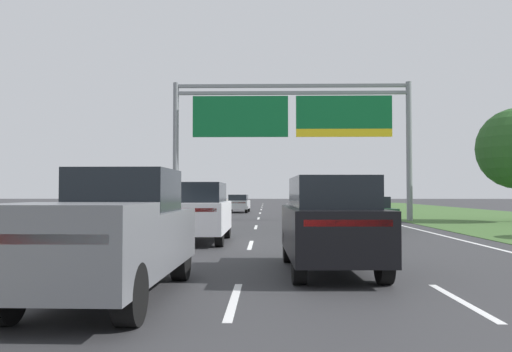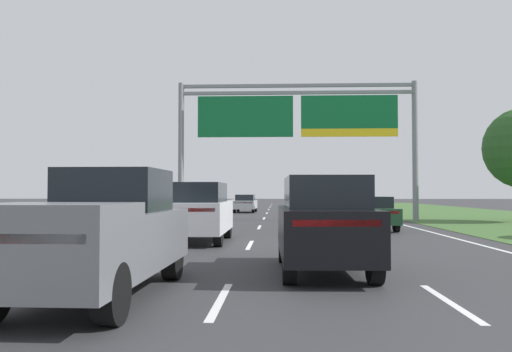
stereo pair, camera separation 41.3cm
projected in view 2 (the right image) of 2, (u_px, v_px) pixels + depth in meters
ground_plane at (292, 220)px, 32.97m from camera, size 220.00×220.00×0.00m
lane_striping at (293, 221)px, 32.51m from camera, size 11.96×106.00×0.01m
median_barrier_concrete at (188, 215)px, 33.26m from camera, size 0.60×110.00×0.85m
overhead_sign_gantry at (297, 122)px, 32.87m from camera, size 15.06×0.42×8.73m
pickup_truck_grey at (100, 233)px, 8.91m from camera, size 2.10×5.44×2.20m
car_white_left_lane_suv at (200, 211)px, 18.62m from camera, size 1.90×4.70×2.11m
car_black_centre_lane_suv at (323, 223)px, 11.61m from camera, size 2.00×4.74×2.11m
car_silver_left_lane_sedan at (245, 203)px, 46.14m from camera, size 1.95×4.45×1.57m
car_darkgreen_right_lane_sedan at (371, 212)px, 24.73m from camera, size 1.90×4.43×1.57m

